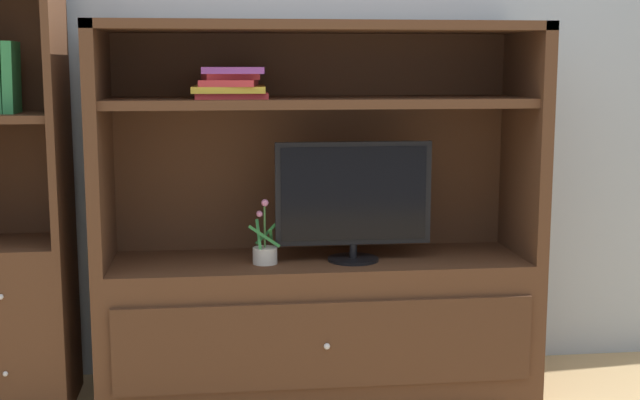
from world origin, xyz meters
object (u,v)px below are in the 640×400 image
object	(u,v)px
media_console	(318,279)
bookshelf_tall	(13,262)
potted_plant	(265,252)
tv_monitor	(354,198)
magazine_stack	(231,84)

from	to	relation	value
media_console	bookshelf_tall	size ratio (longest dim) A/B	1.01
media_console	bookshelf_tall	world-z (taller)	bookshelf_tall
media_console	potted_plant	distance (m)	0.27
bookshelf_tall	tv_monitor	bearing A→B (deg)	-2.79
magazine_stack	tv_monitor	bearing A→B (deg)	-6.50
media_console	potted_plant	world-z (taller)	media_console
potted_plant	media_console	bearing A→B (deg)	18.10
media_console	magazine_stack	xyz separation A→B (m)	(-0.35, -0.01, 0.80)
potted_plant	bookshelf_tall	size ratio (longest dim) A/B	0.15
tv_monitor	magazine_stack	distance (m)	0.66
tv_monitor	bookshelf_tall	size ratio (longest dim) A/B	0.36
potted_plant	bookshelf_tall	xyz separation A→B (m)	(-0.99, 0.07, -0.03)
media_console	tv_monitor	xyz separation A→B (m)	(0.13, -0.06, 0.35)
magazine_stack	media_console	bearing A→B (deg)	1.63
tv_monitor	bookshelf_tall	distance (m)	1.37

